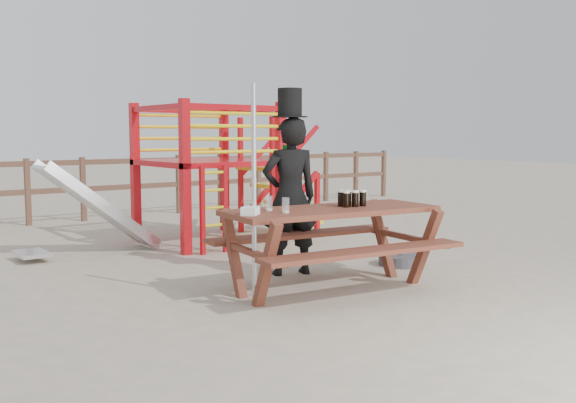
% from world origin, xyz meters
% --- Properties ---
extents(ground, '(60.00, 60.00, 0.00)m').
position_xyz_m(ground, '(0.00, 0.00, 0.00)').
color(ground, tan).
rests_on(ground, ground).
extents(back_fence, '(15.09, 0.09, 1.20)m').
position_xyz_m(back_fence, '(0.00, 7.00, 0.74)').
color(back_fence, brown).
rests_on(back_fence, ground).
extents(playground_fort, '(4.71, 1.84, 2.10)m').
position_xyz_m(playground_fort, '(0.12, 3.58, 1.07)').
color(playground_fort, '#B60C13').
rests_on(playground_fort, ground).
extents(picnic_table, '(2.42, 1.83, 0.87)m').
position_xyz_m(picnic_table, '(-0.35, 0.11, 0.55)').
color(picnic_table, brown).
rests_on(picnic_table, ground).
extents(man_with_hat, '(0.76, 0.61, 2.15)m').
position_xyz_m(man_with_hat, '(-0.23, 0.98, 0.96)').
color(man_with_hat, black).
rests_on(man_with_hat, ground).
extents(metal_pole, '(0.05, 0.05, 2.10)m').
position_xyz_m(metal_pole, '(-1.29, 0.14, 1.05)').
color(metal_pole, '#B2B2B7').
rests_on(metal_pole, ground).
extents(parasol_base, '(0.55, 0.55, 0.23)m').
position_xyz_m(parasol_base, '(1.20, 0.56, 0.07)').
color(parasol_base, '#3C3C41').
rests_on(parasol_base, ground).
extents(paper_bag, '(0.23, 0.22, 0.08)m').
position_xyz_m(paper_bag, '(-1.34, 0.14, 0.91)').
color(paper_bag, white).
rests_on(paper_bag, picnic_table).
extents(stout_pints, '(0.28, 0.21, 0.17)m').
position_xyz_m(stout_pints, '(-0.10, 0.09, 0.95)').
color(stout_pints, black).
rests_on(stout_pints, picnic_table).
extents(empty_glasses, '(0.10, 0.31, 0.15)m').
position_xyz_m(empty_glasses, '(-0.99, 0.18, 0.93)').
color(empty_glasses, silver).
rests_on(empty_glasses, picnic_table).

